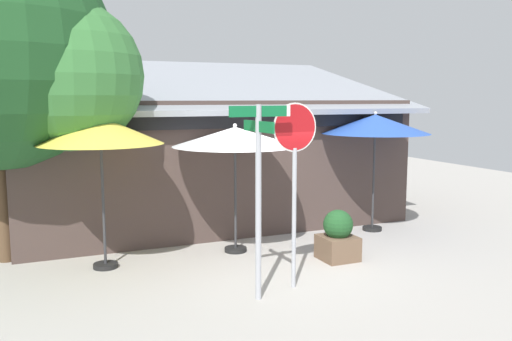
# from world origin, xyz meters

# --- Properties ---
(ground_plane) EXTENTS (28.00, 28.00, 0.10)m
(ground_plane) POSITION_xyz_m (0.00, 0.00, -0.05)
(ground_plane) COLOR #ADA8A0
(cafe_building) EXTENTS (9.44, 5.85, 4.10)m
(cafe_building) POSITION_xyz_m (-0.08, 4.63, 1.58)
(cafe_building) COLOR #473833
(cafe_building) RESTS_ON ground
(street_sign_post) EXTENTS (0.99, 0.93, 2.94)m
(street_sign_post) POSITION_xyz_m (-1.07, -1.31, 1.82)
(street_sign_post) COLOR #A8AAB2
(street_sign_post) RESTS_ON ground
(stop_sign) EXTENTS (0.76, 0.07, 2.96)m
(stop_sign) POSITION_xyz_m (-0.35, -1.06, 2.06)
(stop_sign) COLOR #A8AAB2
(stop_sign) RESTS_ON ground
(patio_umbrella_mustard_left) EXTENTS (2.18, 2.18, 2.79)m
(patio_umbrella_mustard_left) POSITION_xyz_m (-2.99, 1.16, 2.46)
(patio_umbrella_mustard_left) COLOR black
(patio_umbrella_mustard_left) RESTS_ON ground
(patio_umbrella_ivory_center) EXTENTS (2.44, 2.44, 2.54)m
(patio_umbrella_ivory_center) POSITION_xyz_m (-0.47, 1.19, 2.27)
(patio_umbrella_ivory_center) COLOR black
(patio_umbrella_ivory_center) RESTS_ON ground
(patio_umbrella_royal_blue_right) EXTENTS (2.44, 2.44, 2.73)m
(patio_umbrella_royal_blue_right) POSITION_xyz_m (3.05, 1.54, 2.43)
(patio_umbrella_royal_blue_right) COLOR black
(patio_umbrella_royal_blue_right) RESTS_ON ground
(shade_tree) EXTENTS (4.68, 4.28, 5.99)m
(shade_tree) POSITION_xyz_m (-4.39, 2.22, 3.76)
(shade_tree) COLOR brown
(shade_tree) RESTS_ON ground
(sidewalk_planter) EXTENTS (0.65, 0.65, 0.95)m
(sidewalk_planter) POSITION_xyz_m (1.10, -0.07, 0.44)
(sidewalk_planter) COLOR brown
(sidewalk_planter) RESTS_ON ground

